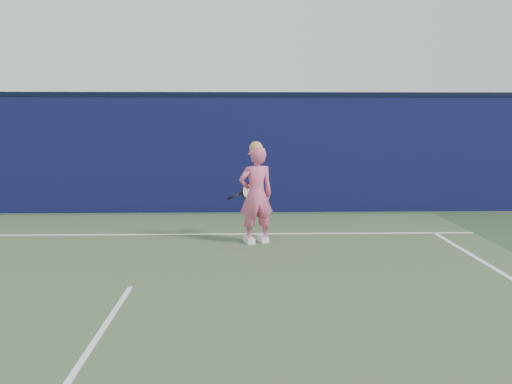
{
  "coord_description": "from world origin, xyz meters",
  "views": [
    {
      "loc": [
        1.36,
        -5.4,
        2.04
      ],
      "look_at": [
        1.59,
        3.37,
        0.85
      ],
      "focal_mm": 38.0,
      "sensor_mm": 36.0,
      "label": 1
    }
  ],
  "objects": [
    {
      "name": "wall_cap",
      "position": [
        0.0,
        6.5,
        2.55
      ],
      "size": [
        24.0,
        0.42,
        0.1
      ],
      "primitive_type": "cube",
      "color": "black",
      "rests_on": "backstop_wall"
    },
    {
      "name": "ground",
      "position": [
        0.0,
        0.0,
        0.0
      ],
      "size": [
        80.0,
        80.0,
        0.0
      ],
      "primitive_type": "plane",
      "color": "#31472B",
      "rests_on": "ground"
    },
    {
      "name": "court_lines",
      "position": [
        0.0,
        -0.33,
        0.01
      ],
      "size": [
        11.0,
        12.04,
        0.01
      ],
      "color": "white",
      "rests_on": "court_surface"
    },
    {
      "name": "backstop_wall",
      "position": [
        0.0,
        6.5,
        1.25
      ],
      "size": [
        24.0,
        0.4,
        2.5
      ],
      "primitive_type": "cube",
      "color": "#0E123E",
      "rests_on": "ground"
    },
    {
      "name": "player",
      "position": [
        1.59,
        3.37,
        0.81
      ],
      "size": [
        0.67,
        0.55,
        1.68
      ],
      "rotation": [
        0.0,
        0.0,
        3.46
      ],
      "color": "#E55984",
      "rests_on": "ground"
    },
    {
      "name": "racket",
      "position": [
        1.43,
        3.82,
        0.79
      ],
      "size": [
        0.47,
        0.32,
        0.29
      ],
      "rotation": [
        0.0,
        0.0,
        0.47
      ],
      "color": "black",
      "rests_on": "ground"
    }
  ]
}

